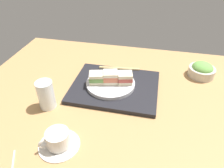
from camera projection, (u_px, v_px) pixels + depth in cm
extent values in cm
cube|color=tan|center=(122.00, 98.00, 96.00)|extent=(140.00, 100.00, 3.00)
cube|color=black|center=(115.00, 87.00, 99.15)|extent=(39.56, 32.20, 1.88)
cylinder|color=silver|center=(111.00, 84.00, 98.11)|extent=(22.46, 22.46, 1.67)
cube|color=beige|center=(125.00, 81.00, 97.10)|extent=(7.54, 6.99, 1.55)
cube|color=#B74C42|center=(125.00, 78.00, 96.06)|extent=(7.60, 7.01, 1.98)
cube|color=beige|center=(125.00, 74.00, 95.03)|extent=(7.54, 6.99, 1.55)
cube|color=#EFE5C1|center=(111.00, 81.00, 97.16)|extent=(7.54, 6.99, 1.56)
cube|color=#CC6B4C|center=(111.00, 77.00, 95.96)|extent=(7.62, 7.03, 2.52)
cube|color=#EFE5C1|center=(111.00, 73.00, 94.76)|extent=(7.54, 6.99, 1.56)
cube|color=beige|center=(97.00, 81.00, 97.25)|extent=(7.54, 6.99, 1.47)
cube|color=#669347|center=(96.00, 78.00, 96.25)|extent=(7.65, 7.25, 1.95)
cube|color=beige|center=(96.00, 75.00, 95.25)|extent=(7.54, 6.99, 1.47)
cylinder|color=beige|center=(201.00, 72.00, 107.10)|extent=(12.89, 12.89, 4.64)
ellipsoid|color=#6BA84C|center=(203.00, 68.00, 105.74)|extent=(10.27, 10.27, 5.65)
cube|color=tan|center=(119.00, 68.00, 110.27)|extent=(20.80, 3.06, 0.70)
cube|color=tan|center=(119.00, 69.00, 109.73)|extent=(20.80, 3.06, 0.70)
cylinder|color=silver|center=(59.00, 145.00, 72.98)|extent=(14.29, 14.29, 0.80)
cylinder|color=silver|center=(58.00, 139.00, 71.10)|extent=(8.05, 8.05, 5.58)
cylinder|color=black|center=(57.00, 134.00, 69.70)|extent=(7.41, 7.41, 0.40)
torus|color=silver|center=(44.00, 144.00, 69.34)|extent=(3.50, 3.16, 3.93)
cylinder|color=silver|center=(46.00, 95.00, 86.02)|extent=(6.77, 6.77, 12.28)
cube|color=silver|center=(13.00, 162.00, 67.65)|extent=(4.76, 8.58, 0.50)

